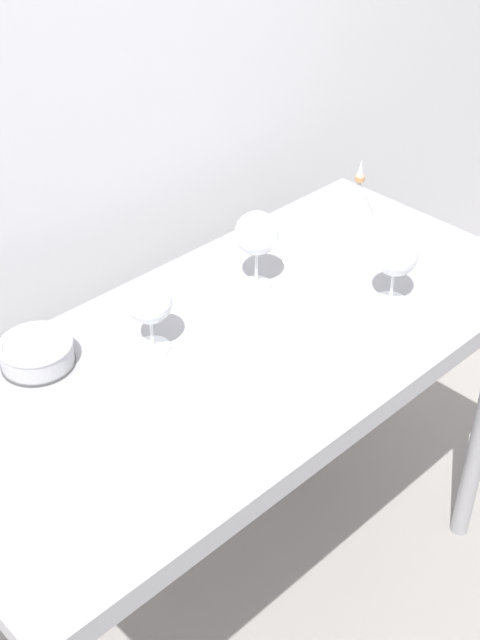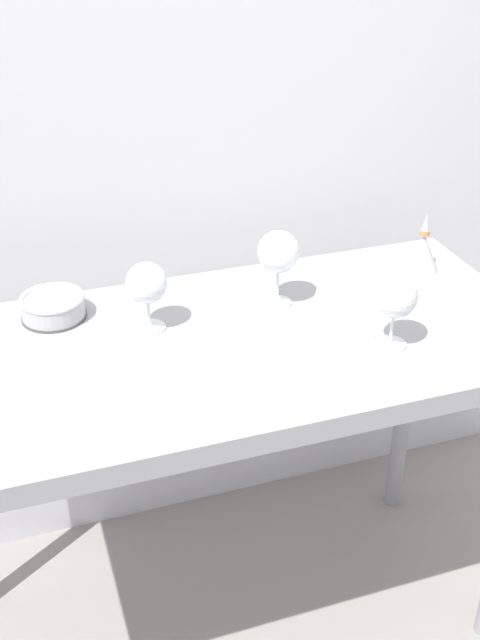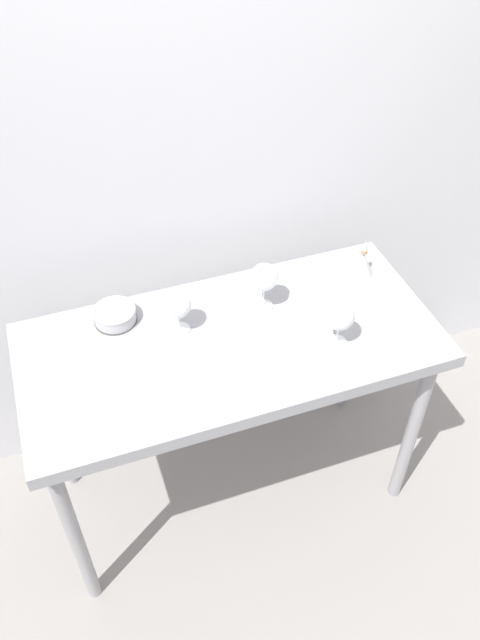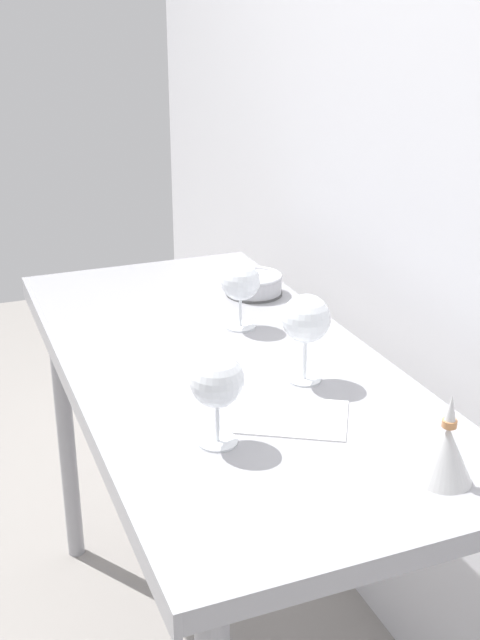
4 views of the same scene
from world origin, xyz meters
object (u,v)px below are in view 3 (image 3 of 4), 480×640
at_px(wine_glass_far_right, 264,278).
at_px(decanter_funnel, 362,263).
at_px(wine_glass_near_right, 340,317).
at_px(tasting_bowl, 115,315).
at_px(tasting_sheet_upper, 308,314).
at_px(wine_glass_far_left, 178,306).

relative_size(wine_glass_far_right, decanter_funnel, 1.20).
relative_size(wine_glass_near_right, tasting_bowl, 1.14).
bearing_deg(decanter_funnel, tasting_sheet_upper, -153.36).
bearing_deg(tasting_sheet_upper, tasting_bowl, -165.97).
xyz_separation_m(wine_glass_far_right, tasting_sheet_upper, (0.13, -0.09, -0.13)).
xyz_separation_m(wine_glass_near_right, tasting_bowl, (-0.67, 0.35, -0.09)).
relative_size(wine_glass_near_right, decanter_funnel, 1.10).
bearing_deg(wine_glass_far_right, wine_glass_near_right, -56.21).
relative_size(tasting_sheet_upper, tasting_bowl, 1.37).
relative_size(wine_glass_far_left, tasting_sheet_upper, 0.79).
bearing_deg(wine_glass_far_left, wine_glass_far_right, 2.92).
xyz_separation_m(tasting_bowl, decanter_funnel, (0.91, -0.05, 0.02)).
relative_size(tasting_bowl, decanter_funnel, 0.97).
relative_size(wine_glass_far_left, wine_glass_far_right, 0.87).
bearing_deg(decanter_funnel, wine_glass_near_right, -129.23).
relative_size(wine_glass_far_left, decanter_funnel, 1.05).
distance_m(tasting_sheet_upper, tasting_bowl, 0.66).
relative_size(tasting_sheet_upper, decanter_funnel, 1.33).
distance_m(tasting_bowl, decanter_funnel, 0.91).
distance_m(tasting_sheet_upper, decanter_funnel, 0.31).
height_order(wine_glass_near_right, wine_glass_far_right, wine_glass_far_right).
distance_m(wine_glass_near_right, decanter_funnel, 0.39).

